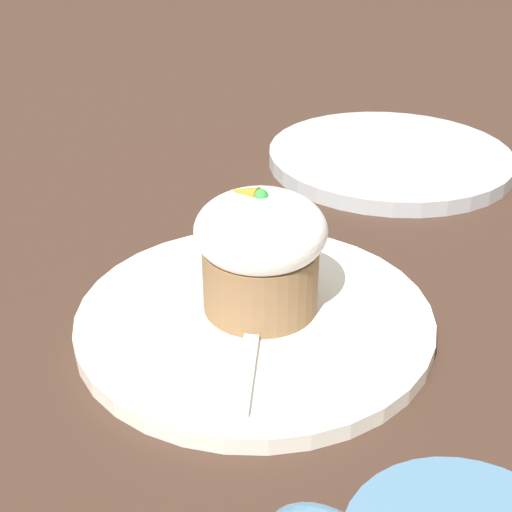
{
  "coord_description": "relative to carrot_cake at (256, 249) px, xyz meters",
  "views": [
    {
      "loc": [
        -0.21,
        0.35,
        0.29
      ],
      "look_at": [
        0.0,
        -0.01,
        0.05
      ],
      "focal_mm": 50.0,
      "sensor_mm": 36.0,
      "label": 1
    }
  ],
  "objects": [
    {
      "name": "ground_plane",
      "position": [
        -0.0,
        0.01,
        -0.06
      ],
      "size": [
        4.0,
        4.0,
        0.0
      ],
      "primitive_type": "plane",
      "color": "#3D281E"
    },
    {
      "name": "dessert_plate",
      "position": [
        -0.0,
        0.01,
        -0.05
      ],
      "size": [
        0.25,
        0.25,
        0.01
      ],
      "color": "white",
      "rests_on": "ground_plane"
    },
    {
      "name": "carrot_cake",
      "position": [
        0.0,
        0.0,
        0.0
      ],
      "size": [
        0.09,
        0.09,
        0.09
      ],
      "color": "olive",
      "rests_on": "dessert_plate"
    },
    {
      "name": "spoon",
      "position": [
        -0.01,
        0.02,
        -0.04
      ],
      "size": [
        0.08,
        0.13,
        0.01
      ],
      "color": "silver",
      "rests_on": "dessert_plate"
    },
    {
      "name": "side_plate",
      "position": [
        0.02,
        -0.32,
        -0.05
      ],
      "size": [
        0.25,
        0.25,
        0.02
      ],
      "color": "#B2B7BC",
      "rests_on": "ground_plane"
    }
  ]
}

